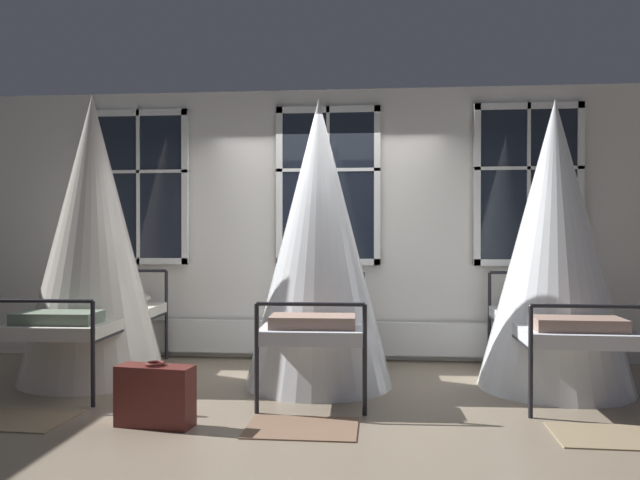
% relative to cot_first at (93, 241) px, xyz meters
% --- Properties ---
extents(ground, '(18.22, 18.22, 0.00)m').
position_rel_cot_first_xyz_m(ground, '(2.19, -0.16, -1.33)').
color(ground, gray).
extents(back_wall_with_windows, '(10.11, 0.10, 3.00)m').
position_rel_cot_first_xyz_m(back_wall_with_windows, '(2.19, 1.20, 0.17)').
color(back_wall_with_windows, silver).
rests_on(back_wall_with_windows, ground).
extents(window_bank, '(5.47, 0.10, 2.73)m').
position_rel_cot_first_xyz_m(window_bank, '(2.19, 1.08, -0.21)').
color(window_bank, black).
rests_on(window_bank, ground).
extents(cot_first, '(1.36, 1.99, 2.73)m').
position_rel_cot_first_xyz_m(cot_first, '(0.00, 0.00, 0.00)').
color(cot_first, black).
rests_on(cot_first, ground).
extents(cot_second, '(1.36, 1.99, 2.65)m').
position_rel_cot_first_xyz_m(cot_second, '(2.19, -0.04, -0.04)').
color(cot_second, black).
rests_on(cot_second, ground).
extents(cot_third, '(1.36, 1.98, 2.61)m').
position_rel_cot_first_xyz_m(cot_third, '(4.33, 0.01, -0.06)').
color(cot_third, black).
rests_on(cot_third, ground).
extents(rug_first, '(0.82, 0.59, 0.01)m').
position_rel_cot_first_xyz_m(rug_first, '(0.03, -1.36, -1.32)').
color(rug_first, '#8E7A5B').
rests_on(rug_first, ground).
extents(rug_second, '(0.80, 0.56, 0.01)m').
position_rel_cot_first_xyz_m(rug_second, '(2.19, -1.36, -1.32)').
color(rug_second, brown).
rests_on(rug_second, ground).
extents(rug_third, '(0.81, 0.58, 0.01)m').
position_rel_cot_first_xyz_m(rug_third, '(4.35, -1.36, -1.32)').
color(rug_third, '#8E7A5B').
rests_on(rug_third, ground).
extents(suitcase_dark, '(0.58, 0.28, 0.47)m').
position_rel_cot_first_xyz_m(suitcase_dark, '(1.12, -1.40, -1.11)').
color(suitcase_dark, '#5B231E').
rests_on(suitcase_dark, ground).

